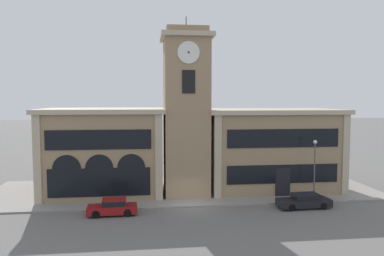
% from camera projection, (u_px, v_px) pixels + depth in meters
% --- Properties ---
extents(ground_plane, '(300.00, 300.00, 0.00)m').
position_uv_depth(ground_plane, '(192.00, 208.00, 33.97)').
color(ground_plane, '#605E5B').
extents(sidewalk_kerb, '(40.84, 12.69, 0.15)m').
position_uv_depth(sidewalk_kerb, '(185.00, 190.00, 40.25)').
color(sidewalk_kerb, gray).
rests_on(sidewalk_kerb, ground_plane).
extents(clock_tower, '(5.13, 5.13, 18.05)m').
position_uv_depth(clock_tower, '(186.00, 113.00, 37.91)').
color(clock_tower, '#937A5B').
rests_on(clock_tower, ground_plane).
extents(town_hall_left_wing, '(12.58, 8.95, 8.87)m').
position_uv_depth(town_hall_left_wing, '(104.00, 151.00, 39.08)').
color(town_hall_left_wing, '#937A5B').
rests_on(town_hall_left_wing, ground_plane).
extents(town_hall_right_wing, '(14.61, 8.95, 8.75)m').
position_uv_depth(town_hall_right_wing, '(270.00, 149.00, 41.23)').
color(town_hall_right_wing, '#937A5B').
rests_on(town_hall_right_wing, ground_plane).
extents(parked_car_near, '(4.22, 1.85, 1.37)m').
position_uv_depth(parked_car_near, '(113.00, 207.00, 31.81)').
color(parked_car_near, maroon).
rests_on(parked_car_near, ground_plane).
extents(parked_car_mid, '(4.82, 1.92, 1.30)m').
position_uv_depth(parked_car_mid, '(304.00, 200.00, 33.85)').
color(parked_car_mid, black).
rests_on(parked_car_mid, ground_plane).
extents(street_lamp, '(0.36, 0.36, 5.81)m').
position_uv_depth(street_lamp, '(315.00, 161.00, 35.69)').
color(street_lamp, '#4C4C51').
rests_on(street_lamp, sidewalk_kerb).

